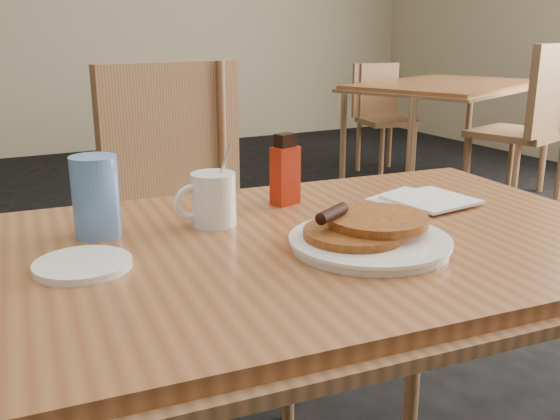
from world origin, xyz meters
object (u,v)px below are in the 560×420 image
object	(u,v)px
pancake_plate	(368,236)
syrup_bottle	(285,172)
blue_tumbler	(96,196)
coffee_mug	(212,198)
chair_neighbor_near	(532,116)
chair_main_far	(186,206)
chair_neighbor_far	(381,108)
neighbor_table	(447,88)
main_table	(325,258)

from	to	relation	value
pancake_plate	syrup_bottle	bearing A→B (deg)	89.36
blue_tumbler	coffee_mug	bearing A→B (deg)	-10.15
chair_neighbor_near	pancake_plate	bearing A→B (deg)	-160.76
chair_main_far	chair_neighbor_far	world-z (taller)	chair_main_far
neighbor_table	coffee_mug	xyz separation A→B (m)	(-2.60, -2.22, 0.09)
syrup_bottle	blue_tumbler	xyz separation A→B (m)	(-0.40, -0.03, 0.00)
main_table	neighbor_table	size ratio (longest dim) A/B	0.76
chair_main_far	syrup_bottle	xyz separation A→B (m)	(0.03, -0.56, 0.21)
main_table	syrup_bottle	xyz separation A→B (m)	(0.03, 0.22, 0.11)
syrup_bottle	blue_tumbler	world-z (taller)	syrup_bottle
neighbor_table	pancake_plate	size ratio (longest dim) A/B	5.91
neighbor_table	chair_neighbor_far	xyz separation A→B (m)	(-0.01, 0.71, -0.21)
chair_neighbor_near	syrup_bottle	xyz separation A→B (m)	(-2.38, -1.40, 0.20)
neighbor_table	chair_main_far	world-z (taller)	chair_main_far
main_table	pancake_plate	size ratio (longest dim) A/B	4.48
chair_neighbor_far	blue_tumbler	bearing A→B (deg)	-123.21
chair_neighbor_near	pancake_plate	world-z (taller)	chair_neighbor_near
chair_main_far	syrup_bottle	world-z (taller)	chair_main_far
neighbor_table	syrup_bottle	size ratio (longest dim) A/B	10.85
chair_neighbor_far	chair_neighbor_near	size ratio (longest dim) A/B	0.82
chair_neighbor_far	syrup_bottle	world-z (taller)	syrup_bottle
pancake_plate	neighbor_table	bearing A→B (deg)	45.58
chair_neighbor_near	blue_tumbler	xyz separation A→B (m)	(-2.77, -1.42, 0.21)
neighbor_table	syrup_bottle	world-z (taller)	syrup_bottle
main_table	coffee_mug	world-z (taller)	coffee_mug
chair_main_far	chair_neighbor_near	world-z (taller)	chair_neighbor_near
chair_neighbor_far	chair_neighbor_near	bearing A→B (deg)	-79.90
neighbor_table	chair_neighbor_far	distance (m)	0.74
chair_main_far	coffee_mug	xyz separation A→B (m)	(-0.16, -0.62, 0.19)
main_table	blue_tumbler	bearing A→B (deg)	152.38
chair_main_far	chair_neighbor_far	bearing A→B (deg)	33.45
main_table	neighbor_table	bearing A→B (deg)	44.20
chair_neighbor_near	neighbor_table	bearing A→B (deg)	71.48
chair_main_far	coffee_mug	bearing A→B (deg)	-114.66
main_table	chair_neighbor_near	world-z (taller)	chair_neighbor_near
chair_neighbor_near	chair_neighbor_far	bearing A→B (deg)	73.04
syrup_bottle	blue_tumbler	bearing A→B (deg)	168.18
pancake_plate	chair_neighbor_near	bearing A→B (deg)	35.53
chair_neighbor_near	syrup_bottle	bearing A→B (deg)	-165.87
chair_neighbor_near	blue_tumbler	world-z (taller)	chair_neighbor_near
pancake_plate	blue_tumbler	xyz separation A→B (m)	(-0.39, 0.28, 0.05)
chair_main_far	blue_tumbler	world-z (taller)	chair_main_far
chair_neighbor_far	blue_tumbler	distance (m)	4.03
pancake_plate	syrup_bottle	distance (m)	0.31
main_table	chair_neighbor_far	xyz separation A→B (m)	(2.43, 3.08, -0.21)
syrup_bottle	coffee_mug	bearing A→B (deg)	-177.08
chair_neighbor_far	pancake_plate	world-z (taller)	chair_neighbor_far
neighbor_table	chair_neighbor_far	bearing A→B (deg)	91.00
chair_main_far	coffee_mug	distance (m)	0.67
main_table	neighbor_table	xyz separation A→B (m)	(2.44, 2.37, 0.01)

